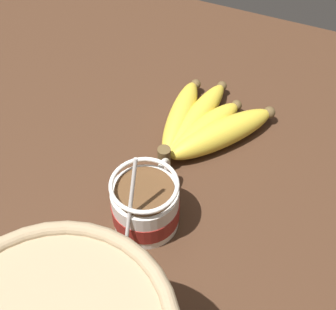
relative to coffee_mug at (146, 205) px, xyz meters
The scene contains 3 objects.
table 6.85cm from the coffee_mug, 52.93° to the left, with size 108.29×108.29×3.21cm.
coffee_mug is the anchor object (origin of this frame).
banana_bunch 18.98cm from the coffee_mug, ahead, with size 21.48×18.04×4.50cm.
Camera 1 is at (-34.48, -20.38, 59.41)cm, focal length 50.00 mm.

